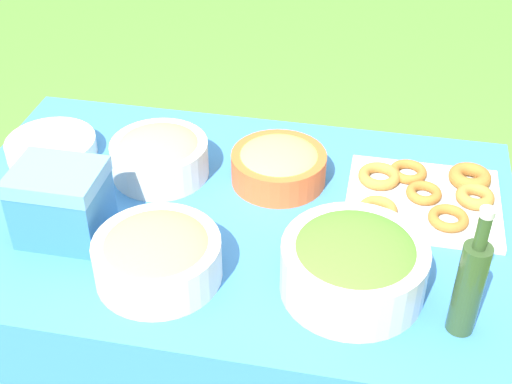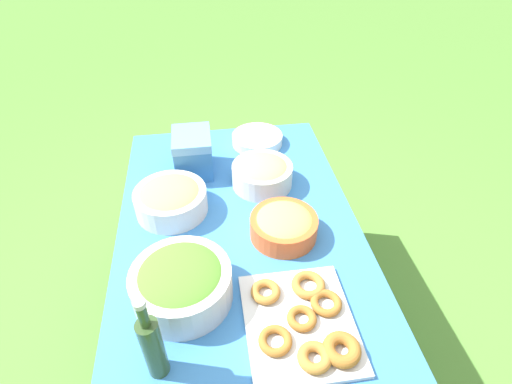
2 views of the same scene
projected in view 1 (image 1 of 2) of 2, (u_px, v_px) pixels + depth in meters
picnic_table at (231, 243)px, 1.80m from camera, size 1.38×0.90×0.76m
salad_bowl at (354, 264)px, 1.49m from camera, size 0.31×0.31×0.14m
pasta_bowl at (160, 155)px, 1.84m from camera, size 0.25×0.25×0.12m
donut_platter at (426, 195)px, 1.77m from camera, size 0.38×0.32×0.05m
plate_stack at (51, 147)px, 1.93m from camera, size 0.24×0.24×0.05m
olive_oil_bottle at (470, 285)px, 1.37m from camera, size 0.06×0.06×0.31m
bread_bowl at (157, 255)px, 1.53m from camera, size 0.28×0.28×0.12m
fruit_bowl at (279, 164)px, 1.82m from camera, size 0.24×0.24×0.10m
cooler_box at (61, 203)px, 1.62m from camera, size 0.20×0.16×0.18m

